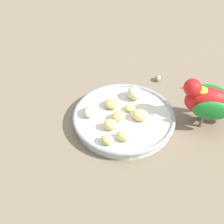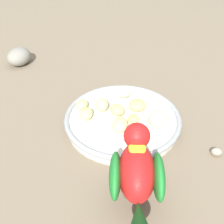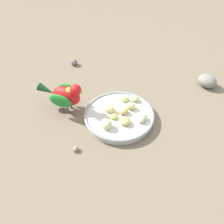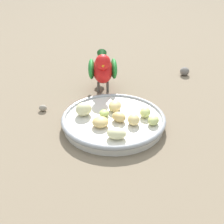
# 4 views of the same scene
# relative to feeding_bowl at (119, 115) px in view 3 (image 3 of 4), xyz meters

# --- Properties ---
(ground_plane) EXTENTS (4.00, 4.00, 0.00)m
(ground_plane) POSITION_rel_feeding_bowl_xyz_m (0.02, 0.00, -0.01)
(ground_plane) COLOR #756651
(feeding_bowl) EXTENTS (0.23, 0.23, 0.03)m
(feeding_bowl) POSITION_rel_feeding_bowl_xyz_m (0.00, 0.00, 0.00)
(feeding_bowl) COLOR beige
(feeding_bowl) RESTS_ON ground_plane
(apple_piece_0) EXTENTS (0.05, 0.05, 0.02)m
(apple_piece_0) POSITION_rel_feeding_bowl_xyz_m (0.02, -0.02, 0.02)
(apple_piece_0) COLOR #E5C67F
(apple_piece_0) RESTS_ON feeding_bowl
(apple_piece_1) EXTENTS (0.03, 0.03, 0.01)m
(apple_piece_1) POSITION_rel_feeding_bowl_xyz_m (0.03, 0.01, 0.01)
(apple_piece_1) COLOR #B2CC66
(apple_piece_1) RESTS_ON feeding_bowl
(apple_piece_2) EXTENTS (0.03, 0.03, 0.02)m
(apple_piece_2) POSITION_rel_feeding_bowl_xyz_m (-0.02, 0.00, 0.02)
(apple_piece_2) COLOR tan
(apple_piece_2) RESTS_ON feeding_bowl
(apple_piece_3) EXTENTS (0.04, 0.04, 0.02)m
(apple_piece_3) POSITION_rel_feeding_bowl_xyz_m (-0.05, -0.05, 0.02)
(apple_piece_3) COLOR #C6D17A
(apple_piece_3) RESTS_ON feeding_bowl
(apple_piece_4) EXTENTS (0.05, 0.05, 0.02)m
(apple_piece_4) POSITION_rel_feeding_bowl_xyz_m (-0.06, 0.06, 0.02)
(apple_piece_4) COLOR beige
(apple_piece_4) RESTS_ON feeding_bowl
(apple_piece_5) EXTENTS (0.04, 0.04, 0.02)m
(apple_piece_5) POSITION_rel_feeding_bowl_xyz_m (-0.05, -0.01, 0.02)
(apple_piece_5) COLOR #E5C67F
(apple_piece_5) RESTS_ON feeding_bowl
(apple_piece_6) EXTENTS (0.03, 0.04, 0.03)m
(apple_piece_6) POSITION_rel_feeding_bowl_xyz_m (0.06, 0.04, 0.02)
(apple_piece_6) COLOR beige
(apple_piece_6) RESTS_ON feeding_bowl
(apple_piece_7) EXTENTS (0.03, 0.04, 0.02)m
(apple_piece_7) POSITION_rel_feeding_bowl_xyz_m (-0.08, -0.04, 0.02)
(apple_piece_7) COLOR #C6D17A
(apple_piece_7) RESTS_ON feeding_bowl
(apple_piece_8) EXTENTS (0.05, 0.05, 0.02)m
(apple_piece_8) POSITION_rel_feeding_bowl_xyz_m (-0.00, 0.05, 0.02)
(apple_piece_8) COLOR tan
(apple_piece_8) RESTS_ON feeding_bowl
(parrot) EXTENTS (0.14, 0.14, 0.12)m
(parrot) POSITION_rel_feeding_bowl_xyz_m (0.14, -0.11, 0.05)
(parrot) COLOR #59544C
(parrot) RESTS_ON ground_plane
(rock_large) EXTENTS (0.08, 0.09, 0.05)m
(rock_large) POSITION_rel_feeding_bowl_xyz_m (-0.38, -0.02, 0.01)
(rock_large) COLOR gray
(rock_large) RESTS_ON ground_plane
(pebble_0) EXTENTS (0.03, 0.03, 0.03)m
(pebble_0) POSITION_rel_feeding_bowl_xyz_m (0.04, -0.36, -0.00)
(pebble_0) COLOR slate
(pebble_0) RESTS_ON ground_plane
(pebble_1) EXTENTS (0.02, 0.02, 0.02)m
(pebble_1) POSITION_rel_feeding_bowl_xyz_m (0.17, 0.07, -0.01)
(pebble_1) COLOR gray
(pebble_1) RESTS_ON ground_plane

